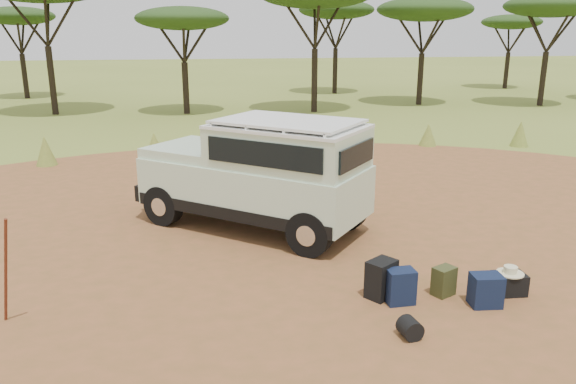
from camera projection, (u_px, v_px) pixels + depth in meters
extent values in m
plane|color=olive|center=(310.00, 265.00, 9.35)|extent=(140.00, 140.00, 0.00)
cylinder|color=brown|center=(310.00, 264.00, 9.35)|extent=(23.00, 23.00, 0.01)
cone|color=olive|center=(46.00, 151.00, 16.09)|extent=(0.60, 0.60, 0.85)
cone|color=olive|center=(154.00, 144.00, 17.46)|extent=(0.60, 0.60, 0.70)
cone|color=olive|center=(252.00, 140.00, 17.55)|extent=(0.60, 0.60, 0.90)
cone|color=olive|center=(348.00, 141.00, 17.68)|extent=(0.60, 0.60, 0.80)
cone|color=olive|center=(428.00, 135.00, 18.85)|extent=(0.60, 0.60, 0.75)
cone|color=olive|center=(520.00, 134.00, 18.76)|extent=(0.60, 0.60, 0.85)
cylinder|color=black|center=(52.00, 81.00, 25.58)|extent=(0.28, 0.28, 3.06)
cylinder|color=black|center=(186.00, 88.00, 25.91)|extent=(0.28, 0.28, 2.34)
ellipsoid|color=#173212|center=(182.00, 18.00, 25.05)|extent=(4.20, 4.20, 1.05)
cylinder|color=black|center=(314.00, 81.00, 26.44)|extent=(0.28, 0.28, 2.93)
cylinder|color=black|center=(420.00, 79.00, 29.09)|extent=(0.28, 0.28, 2.61)
ellipsoid|color=#173212|center=(425.00, 9.00, 28.13)|extent=(4.80, 4.80, 1.20)
cylinder|color=black|center=(543.00, 79.00, 28.65)|extent=(0.28, 0.28, 2.70)
ellipsoid|color=#173212|center=(552.00, 6.00, 27.66)|extent=(4.60, 4.60, 1.15)
cylinder|color=black|center=(25.00, 76.00, 31.78)|extent=(0.28, 0.28, 2.48)
ellipsoid|color=#173212|center=(17.00, 16.00, 30.87)|extent=(4.00, 4.00, 1.00)
cylinder|color=black|center=(335.00, 71.00, 34.26)|extent=(0.28, 0.28, 2.70)
ellipsoid|color=#173212|center=(336.00, 10.00, 33.27)|extent=(4.50, 4.50, 1.12)
cylinder|color=black|center=(506.00, 71.00, 37.24)|extent=(0.28, 0.28, 2.34)
ellipsoid|color=#173212|center=(512.00, 22.00, 36.38)|extent=(3.80, 3.80, 0.95)
cube|color=beige|center=(253.00, 185.00, 10.91)|extent=(4.49, 4.14, 0.92)
cube|color=black|center=(254.00, 202.00, 11.00)|extent=(4.44, 4.11, 0.23)
cube|color=beige|center=(288.00, 148.00, 10.31)|extent=(3.17, 3.03, 0.72)
cube|color=white|center=(288.00, 126.00, 10.20)|extent=(3.19, 3.06, 0.06)
cube|color=white|center=(288.00, 121.00, 10.18)|extent=(2.95, 2.84, 0.05)
cube|color=beige|center=(196.00, 150.00, 11.40)|extent=(2.30, 2.31, 0.19)
cube|color=black|center=(229.00, 139.00, 10.93)|extent=(1.05, 1.23, 0.51)
cube|color=black|center=(263.00, 154.00, 9.57)|extent=(1.79, 1.48, 0.43)
cube|color=black|center=(310.00, 138.00, 11.03)|extent=(1.79, 1.48, 0.43)
cube|color=black|center=(357.00, 155.00, 9.67)|extent=(0.94, 1.13, 0.40)
cube|color=black|center=(166.00, 184.00, 12.04)|extent=(1.22, 1.44, 0.33)
cylinder|color=black|center=(160.00, 148.00, 11.88)|extent=(0.85, 1.01, 0.07)
cylinder|color=black|center=(162.00, 172.00, 12.02)|extent=(0.85, 1.01, 0.07)
cylinder|color=silver|center=(151.00, 160.00, 11.72)|extent=(0.19, 0.21, 0.21)
cylinder|color=silver|center=(168.00, 155.00, 12.17)|extent=(0.19, 0.21, 0.21)
cube|color=white|center=(163.00, 178.00, 12.05)|extent=(0.29, 0.34, 0.12)
cylinder|color=black|center=(256.00, 138.00, 11.63)|extent=(0.11, 0.11, 0.80)
cylinder|color=black|center=(163.00, 205.00, 11.16)|extent=(0.80, 0.72, 0.81)
cylinder|color=black|center=(211.00, 187.00, 12.46)|extent=(0.80, 0.72, 0.81)
cylinder|color=black|center=(309.00, 234.00, 9.61)|extent=(0.80, 0.72, 0.81)
cylinder|color=black|center=(346.00, 209.00, 10.91)|extent=(0.80, 0.72, 0.81)
cylinder|color=maroon|center=(6.00, 272.00, 7.18)|extent=(0.37, 0.46, 1.57)
cube|color=black|center=(381.00, 279.00, 8.14)|extent=(0.52, 0.49, 0.57)
cube|color=#121F3B|center=(400.00, 287.00, 7.96)|extent=(0.40, 0.29, 0.51)
cube|color=#373A1B|center=(444.00, 281.00, 8.22)|extent=(0.39, 0.34, 0.44)
cube|color=#121F3B|center=(486.00, 290.00, 7.89)|extent=(0.45, 0.35, 0.47)
cube|color=black|center=(509.00, 284.00, 8.27)|extent=(0.48, 0.35, 0.33)
cylinder|color=black|center=(410.00, 328.00, 7.09)|extent=(0.30, 0.30, 0.27)
cylinder|color=beige|center=(510.00, 273.00, 8.22)|extent=(0.40, 0.40, 0.02)
cylinder|color=beige|center=(511.00, 270.00, 8.20)|extent=(0.20, 0.20, 0.10)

